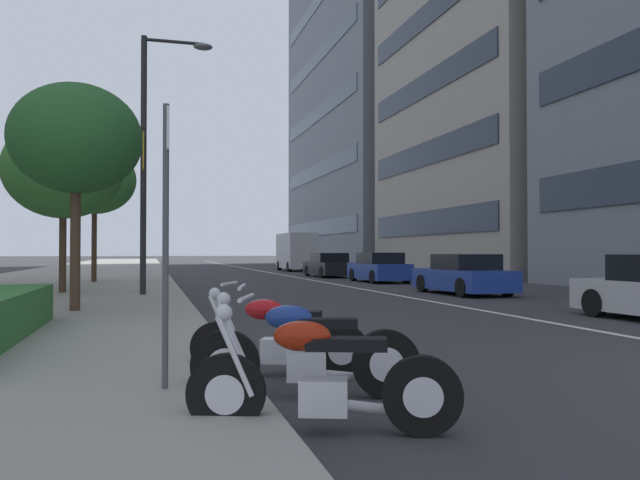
# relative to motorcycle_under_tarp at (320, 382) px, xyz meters

# --- Properties ---
(sidewalk_right_plaza) EXTENTS (160.00, 9.49, 0.15)m
(sidewalk_right_plaza) POSITION_rel_motorcycle_under_tarp_xyz_m (30.03, 5.03, -0.34)
(sidewalk_right_plaza) COLOR gray
(sidewalk_right_plaza) RESTS_ON ground
(lane_centre_stripe) EXTENTS (110.00, 0.16, 0.01)m
(lane_centre_stripe) POSITION_rel_motorcycle_under_tarp_xyz_m (35.03, -6.54, -0.41)
(lane_centre_stripe) COLOR silver
(lane_centre_stripe) RESTS_ON ground
(motorcycle_under_tarp) EXTENTS (0.88, 2.11, 1.09)m
(motorcycle_under_tarp) POSITION_rel_motorcycle_under_tarp_xyz_m (0.00, 0.00, 0.00)
(motorcycle_under_tarp) COLOR black
(motorcycle_under_tarp) RESTS_ON ground
(motorcycle_second_in_row) EXTENTS (0.75, 2.22, 1.12)m
(motorcycle_second_in_row) POSITION_rel_motorcycle_under_tarp_xyz_m (1.20, -0.16, 0.01)
(motorcycle_second_in_row) COLOR black
(motorcycle_second_in_row) RESTS_ON ground
(motorcycle_far_end_row) EXTENTS (0.99, 1.98, 1.08)m
(motorcycle_far_end_row) POSITION_rel_motorcycle_under_tarp_xyz_m (2.41, -0.12, -0.00)
(motorcycle_far_end_row) COLOR black
(motorcycle_far_end_row) RESTS_ON ground
(car_approaching_light) EXTENTS (4.25, 1.97, 1.35)m
(car_approaching_light) POSITION_rel_motorcycle_under_tarp_xyz_m (14.49, -8.91, 0.21)
(car_approaching_light) COLOR navy
(car_approaching_light) RESTS_ON ground
(car_lead_in_lane) EXTENTS (4.14, 1.89, 1.39)m
(car_lead_in_lane) POSITION_rel_motorcycle_under_tarp_xyz_m (23.07, -9.07, 0.24)
(car_lead_in_lane) COLOR navy
(car_lead_in_lane) RESTS_ON ground
(car_mid_block_traffic) EXTENTS (4.61, 1.97, 1.36)m
(car_mid_block_traffic) POSITION_rel_motorcycle_under_tarp_xyz_m (29.59, -8.46, 0.22)
(car_mid_block_traffic) COLOR black
(car_mid_block_traffic) RESTS_ON ground
(delivery_van_ahead) EXTENTS (5.14, 2.11, 2.77)m
(delivery_van_ahead) POSITION_rel_motorcycle_under_tarp_xyz_m (40.73, -9.13, 1.06)
(delivery_van_ahead) COLOR #B7B7BC
(delivery_van_ahead) RESTS_ON ground
(parking_sign_by_curb) EXTENTS (0.32, 0.06, 2.70)m
(parking_sign_by_curb) POSITION_rel_motorcycle_under_tarp_xyz_m (1.33, 1.16, 1.35)
(parking_sign_by_curb) COLOR #47494C
(parking_sign_by_curb) RESTS_ON sidewalk_right_plaza
(street_lamp_with_banners) EXTENTS (1.26, 2.15, 7.84)m
(street_lamp_with_banners) POSITION_rel_motorcycle_under_tarp_xyz_m (14.95, 1.22, 4.43)
(street_lamp_with_banners) COLOR #232326
(street_lamp_with_banners) RESTS_ON sidewalk_right_plaza
(street_tree_far_plaza) EXTENTS (2.84, 2.84, 4.99)m
(street_tree_far_plaza) POSITION_rel_motorcycle_under_tarp_xyz_m (9.94, 2.90, 3.50)
(street_tree_far_plaza) COLOR #473323
(street_tree_far_plaza) RESTS_ON sidewalk_right_plaza
(street_tree_near_plaza_corner) EXTENTS (3.67, 3.67, 5.46)m
(street_tree_near_plaza_corner) POSITION_rel_motorcycle_under_tarp_xyz_m (16.55, 3.98, 3.63)
(street_tree_near_plaza_corner) COLOR #473323
(street_tree_near_plaza_corner) RESTS_ON sidewalk_right_plaza
(street_tree_mid_sidewalk) EXTENTS (3.46, 3.46, 5.84)m
(street_tree_mid_sidewalk) POSITION_rel_motorcycle_under_tarp_xyz_m (23.74, 3.63, 4.10)
(street_tree_mid_sidewalk) COLOR #473323
(street_tree_mid_sidewalk) RESTS_ON sidewalk_right_plaza
(office_tower_near_left) EXTENTS (28.68, 17.86, 48.12)m
(office_tower_near_left) POSITION_rel_motorcycle_under_tarp_xyz_m (58.04, -24.25, 23.64)
(office_tower_near_left) COLOR slate
(office_tower_near_left) RESTS_ON ground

